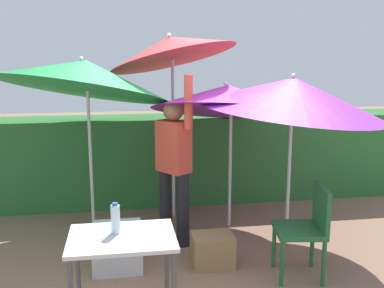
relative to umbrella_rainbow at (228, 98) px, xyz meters
name	(u,v)px	position (x,y,z in m)	size (l,w,h in m)	color
ground_plane	(196,248)	(-0.48, -0.59, -1.57)	(24.00, 24.00, 0.00)	#937056
hedge_row	(176,158)	(-0.48, 1.10, -0.96)	(8.00, 0.70, 1.22)	#2D7033
umbrella_rainbow	(228,98)	(0.00, 0.00, 0.00)	(1.87, 1.84, 1.99)	silver
umbrella_orange	(84,76)	(-1.64, 0.10, 0.27)	(2.06, 2.01, 2.34)	silver
umbrella_yellow	(171,48)	(-0.63, 0.38, 0.58)	(1.64, 1.58, 2.57)	silver
umbrella_navy	(292,94)	(0.58, -0.53, 0.09)	(2.07, 2.05, 1.98)	silver
person_vendor	(174,161)	(-0.70, -0.39, -0.64)	(0.40, 0.50, 1.88)	black
chair_plastic	(307,226)	(0.43, -1.39, -1.06)	(0.50, 0.50, 0.89)	#236633
cooler_box	(117,247)	(-1.33, -0.94, -1.35)	(0.48, 0.42, 0.44)	silver
crate_cardboard	(212,250)	(-0.39, -1.03, -1.41)	(0.41, 0.31, 0.32)	#9E7A4C
folding_table	(122,247)	(-1.27, -1.92, -0.92)	(0.80, 0.60, 0.75)	#4C4C51
bottle_water	(115,219)	(-1.32, -1.85, -0.71)	(0.07, 0.07, 0.24)	silver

